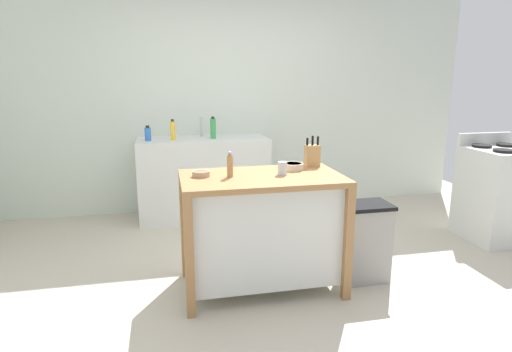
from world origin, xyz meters
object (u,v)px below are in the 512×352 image
trash_bin (365,242)px  knife_block (312,155)px  drinking_cup (282,168)px  bottle_spray_cleaner (148,134)px  bottle_dish_soap (173,131)px  kitchen_island (262,226)px  pepper_grinder (230,165)px  sink_faucet (201,127)px  stove (499,194)px  bottle_hand_soap (213,128)px  bowl_stoneware_deep (293,166)px  bowl_ceramic_wide (201,173)px

trash_bin → knife_block: bearing=141.4°
knife_block → drinking_cup: 0.40m
knife_block → trash_bin: bearing=-38.6°
knife_block → bottle_spray_cleaner: size_ratio=1.48×
knife_block → bottle_dish_soap: (-1.06, 1.47, 0.04)m
kitchen_island → pepper_grinder: (-0.23, 0.01, 0.48)m
trash_bin → sink_faucet: (-1.09, 1.99, 0.70)m
stove → knife_block: bearing=-173.1°
trash_bin → bottle_spray_cleaner: bearing=133.3°
bottle_hand_soap → kitchen_island: bearing=-85.2°
trash_bin → bottle_dish_soap: (-1.42, 1.76, 0.70)m
bowl_stoneware_deep → drinking_cup: bearing=-130.9°
knife_block → sink_faucet: sink_faucet is taller
bowl_ceramic_wide → sink_faucet: 1.89m
sink_faucet → bottle_dish_soap: 0.40m
bottle_hand_soap → stove: bearing=-25.9°
bottle_spray_cleaner → stove: bottle_spray_cleaner is taller
knife_block → trash_bin: (0.36, -0.29, -0.66)m
bowl_ceramic_wide → bottle_dish_soap: (-0.15, 1.65, 0.11)m
stove → sink_faucet: bearing=152.1°
sink_faucet → stove: size_ratio=0.21×
bottle_spray_cleaner → stove: (3.34, -1.25, -0.52)m
bottle_dish_soap → bottle_spray_cleaner: bearing=175.9°
drinking_cup → bottle_hand_soap: bottle_hand_soap is taller
kitchen_island → bottle_hand_soap: 1.85m
pepper_grinder → sink_faucet: 1.94m
bowl_stoneware_deep → bowl_ceramic_wide: size_ratio=1.27×
knife_block → bowl_ceramic_wide: (-0.90, -0.18, -0.07)m
kitchen_island → pepper_grinder: bearing=178.3°
bottle_dish_soap → bottle_hand_soap: bottle_hand_soap is taller
bowl_stoneware_deep → drinking_cup: size_ratio=1.68×
bottle_hand_soap → bowl_stoneware_deep: bearing=-75.3°
bowl_stoneware_deep → sink_faucet: 1.89m
bottle_dish_soap → bottle_hand_soap: 0.44m
trash_bin → sink_faucet: size_ratio=2.86×
bottle_spray_cleaner → drinking_cup: bearing=-60.0°
bowl_ceramic_wide → stove: size_ratio=0.12×
bowl_ceramic_wide → sink_faucet: (0.17, 1.88, 0.11)m
knife_block → pepper_grinder: size_ratio=1.31×
kitchen_island → stove: size_ratio=1.15×
kitchen_island → bottle_spray_cleaner: bearing=116.1°
bottle_hand_soap → stove: 2.99m
bowl_stoneware_deep → drinking_cup: drinking_cup is taller
bottle_spray_cleaner → knife_block: bearing=-48.5°
sink_faucet → stove: sink_faucet is taller
trash_bin → bottle_spray_cleaner: (-1.68, 1.78, 0.67)m
pepper_grinder → bottle_hand_soap: size_ratio=0.77×
trash_bin → bowl_stoneware_deep: bearing=161.4°
knife_block → bowl_stoneware_deep: (-0.19, -0.10, -0.06)m
drinking_cup → pepper_grinder: (-0.39, 0.01, 0.04)m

